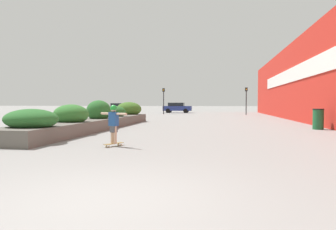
% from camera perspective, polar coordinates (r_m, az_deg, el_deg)
% --- Properties ---
extents(ground_plane, '(300.00, 300.00, 0.00)m').
position_cam_1_polar(ground_plane, '(4.46, -13.05, -15.72)').
color(ground_plane, gray).
extents(building_wall_right, '(0.67, 45.26, 6.34)m').
position_cam_1_polar(building_wall_right, '(25.23, 23.76, 6.14)').
color(building_wall_right, red).
rests_on(building_wall_right, ground_plane).
extents(planter_box, '(2.01, 14.48, 1.54)m').
position_cam_1_polar(planter_box, '(16.68, -13.15, -0.72)').
color(planter_box, '#605B54').
rests_on(planter_box, ground_plane).
extents(skateboard, '(0.49, 0.73, 0.10)m').
position_cam_1_polar(skateboard, '(9.72, -10.30, -5.49)').
color(skateboard, olive).
rests_on(skateboard, ground_plane).
extents(skateboarder, '(1.05, 0.60, 1.23)m').
position_cam_1_polar(skateboarder, '(9.64, -10.33, -0.97)').
color(skateboarder, tan).
rests_on(skateboarder, skateboard).
extents(trash_bin, '(0.56, 0.56, 1.09)m').
position_cam_1_polar(trash_bin, '(17.59, 26.70, -0.69)').
color(trash_bin, '#1E5B33').
rests_on(trash_bin, ground_plane).
extents(car_leftmost, '(4.48, 1.96, 1.39)m').
position_cam_1_polar(car_leftmost, '(45.21, -9.24, 1.41)').
color(car_leftmost, maroon).
rests_on(car_leftmost, ground_plane).
extents(car_center_left, '(4.08, 1.91, 1.47)m').
position_cam_1_polar(car_center_left, '(43.50, 1.76, 1.44)').
color(car_center_left, navy).
rests_on(car_center_left, ground_plane).
extents(traffic_light_left, '(0.28, 0.30, 3.30)m').
position_cam_1_polar(traffic_light_left, '(38.06, -0.85, 3.57)').
color(traffic_light_left, black).
rests_on(traffic_light_left, ground_plane).
extents(traffic_light_right, '(0.28, 0.30, 3.26)m').
position_cam_1_polar(traffic_light_right, '(36.84, 14.68, 3.51)').
color(traffic_light_right, black).
rests_on(traffic_light_right, ground_plane).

